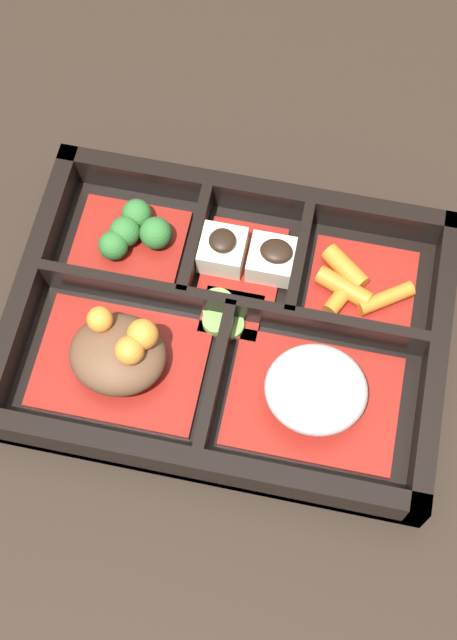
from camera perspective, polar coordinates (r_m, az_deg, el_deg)
The scene contains 9 objects.
ground_plane at distance 0.66m, azimuth 0.00°, elevation -0.89°, with size 3.00×3.00×0.00m, color black.
bento_base at distance 0.66m, azimuth 0.00°, elevation -0.72°, with size 0.31×0.23×0.01m.
bento_rim at distance 0.65m, azimuth 0.07°, elevation 0.04°, with size 0.31×0.23×0.04m.
bowl_rice at distance 0.62m, azimuth 5.58°, elevation -4.62°, with size 0.12×0.09×0.05m.
bowl_stew at distance 0.63m, azimuth -6.98°, elevation -2.23°, with size 0.12×0.09×0.05m.
bowl_carrots at distance 0.67m, azimuth 8.25°, elevation 2.25°, with size 0.08×0.07×0.02m.
bowl_tofu at distance 0.67m, azimuth 1.34°, elevation 4.07°, with size 0.08×0.07×0.04m.
bowl_greens at distance 0.68m, azimuth -6.16°, elevation 5.44°, with size 0.08×0.07×0.03m.
bowl_pickles at distance 0.65m, azimuth -0.37°, elevation 0.48°, with size 0.04×0.04×0.01m.
Camera 1 is at (-0.05, 0.26, 0.61)m, focal length 50.00 mm.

